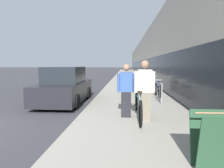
{
  "coord_description": "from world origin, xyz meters",
  "views": [
    {
      "loc": [
        4.92,
        -4.21,
        1.76
      ],
      "look_at": [
        3.71,
        13.75,
        -0.03
      ],
      "focal_mm": 32.0,
      "sensor_mm": 36.0,
      "label": 1
    }
  ],
  "objects": [
    {
      "name": "person_bystander",
      "position": [
        4.94,
        1.83,
        0.96
      ],
      "size": [
        0.55,
        0.22,
        1.62
      ],
      "color": "black",
      "rests_on": "sidewalk_slab"
    },
    {
      "name": "sandwich_board_sign",
      "position": [
        6.25,
        -1.19,
        0.59
      ],
      "size": [
        0.56,
        0.56,
        0.9
      ],
      "color": "#23472D",
      "rests_on": "sidewalk_slab"
    },
    {
      "name": "sidewalk_slab",
      "position": [
        5.3,
        21.0,
        0.07
      ],
      "size": [
        3.71,
        70.0,
        0.14
      ],
      "color": "gray",
      "rests_on": "ground"
    },
    {
      "name": "tandem_bicycle",
      "position": [
        5.31,
        1.79,
        0.52
      ],
      "size": [
        0.52,
        2.63,
        0.89
      ],
      "color": "black",
      "rests_on": "sidewalk_slab"
    },
    {
      "name": "person_rider",
      "position": [
        5.46,
        1.45,
        1.01
      ],
      "size": [
        0.59,
        0.23,
        1.72
      ],
      "color": "#756B5B",
      "rests_on": "sidewalk_slab"
    },
    {
      "name": "parked_sedan_curbside",
      "position": [
        2.18,
        4.59,
        0.73
      ],
      "size": [
        1.83,
        4.06,
        1.64
      ],
      "color": "black",
      "rests_on": "ground"
    },
    {
      "name": "storefront_facade",
      "position": [
        12.18,
        29.0,
        2.68
      ],
      "size": [
        10.01,
        70.0,
        5.36
      ],
      "color": "beige",
      "rests_on": "ground"
    },
    {
      "name": "bike_rack_hoop",
      "position": [
        6.4,
        4.2,
        0.66
      ],
      "size": [
        0.05,
        0.6,
        0.84
      ],
      "color": "gray",
      "rests_on": "sidewalk_slab"
    },
    {
      "name": "cruiser_bike_middle",
      "position": [
        6.56,
        7.79,
        0.52
      ],
      "size": [
        0.52,
        1.76,
        0.89
      ],
      "color": "black",
      "rests_on": "sidewalk_slab"
    },
    {
      "name": "cruiser_bike_nearest",
      "position": [
        6.5,
        5.63,
        0.5
      ],
      "size": [
        0.52,
        1.74,
        0.83
      ],
      "color": "black",
      "rests_on": "sidewalk_slab"
    }
  ]
}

